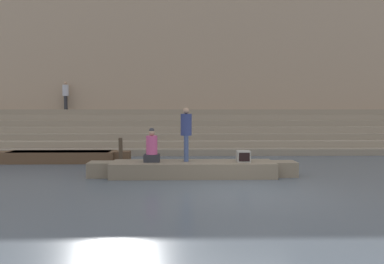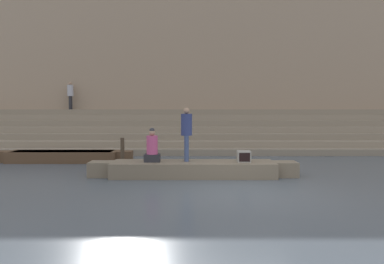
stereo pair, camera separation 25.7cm
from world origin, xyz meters
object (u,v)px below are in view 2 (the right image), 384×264
moored_boat_shore (62,156)px  person_on_steps (69,94)px  person_rowing (151,148)px  mooring_post (121,152)px  person_standing (186,130)px  tv_set (243,156)px  rowboat_main (192,169)px

moored_boat_shore → person_on_steps: bearing=105.5°
person_rowing → mooring_post: 2.71m
person_standing → moored_boat_shore: size_ratio=0.31×
person_standing → person_on_steps: (-7.08, 10.11, 1.64)m
mooring_post → person_rowing: bearing=-58.6°
person_rowing → moored_boat_shore: size_ratio=0.19×
person_rowing → tv_set: 2.99m
rowboat_main → tv_set: (1.65, -0.07, 0.41)m
tv_set → moored_boat_shore: size_ratio=0.07×
person_on_steps → person_rowing: bearing=28.6°
person_standing → person_rowing: bearing=176.2°
moored_boat_shore → mooring_post: (2.67, -1.07, 0.30)m
person_rowing → person_standing: bearing=15.2°
mooring_post → person_on_steps: size_ratio=0.67×
moored_boat_shore → mooring_post: size_ratio=5.25×
person_on_steps → rowboat_main: bearing=33.9°
tv_set → moored_boat_shore: (-7.05, 3.40, -0.42)m
person_rowing → person_on_steps: (-5.96, 10.25, 2.21)m
rowboat_main → tv_set: bearing=-4.0°
tv_set → mooring_post: mooring_post is taller
person_standing → moored_boat_shore: (-5.19, 3.21, -1.25)m
person_standing → mooring_post: person_standing is taller
person_rowing → mooring_post: person_rowing is taller
rowboat_main → person_on_steps: size_ratio=4.13×
person_rowing → moored_boat_shore: 5.32m
rowboat_main → person_on_steps: 12.89m
rowboat_main → person_rowing: person_rowing is taller
rowboat_main → moored_boat_shore: size_ratio=1.18×
moored_boat_shore → person_on_steps: (-1.89, 6.90, 2.89)m
mooring_post → person_on_steps: (-4.56, 7.96, 2.59)m
moored_boat_shore → mooring_post: 2.89m
person_rowing → person_on_steps: size_ratio=0.68×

